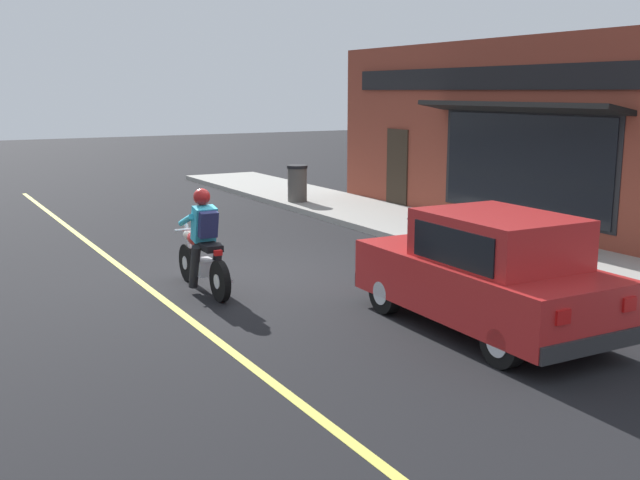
% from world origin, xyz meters
% --- Properties ---
extents(ground_plane, '(80.00, 80.00, 0.00)m').
position_xyz_m(ground_plane, '(0.00, 0.00, 0.00)').
color(ground_plane, black).
extents(sidewalk_curb, '(2.60, 22.00, 0.14)m').
position_xyz_m(sidewalk_curb, '(5.05, 3.00, 0.07)').
color(sidewalk_curb, '#9E9B93').
rests_on(sidewalk_curb, ground).
extents(lane_stripe, '(0.12, 19.80, 0.01)m').
position_xyz_m(lane_stripe, '(-1.80, 3.00, 0.00)').
color(lane_stripe, '#D1C64C').
rests_on(lane_stripe, ground).
extents(storefront_building, '(1.25, 11.25, 4.20)m').
position_xyz_m(storefront_building, '(6.58, 1.68, 2.11)').
color(storefront_building, brown).
rests_on(storefront_building, ground).
extents(motorcycle_with_rider, '(0.56, 2.02, 1.62)m').
position_xyz_m(motorcycle_with_rider, '(-1.08, -0.47, 0.68)').
color(motorcycle_with_rider, black).
rests_on(motorcycle_with_rider, ground).
extents(car_hatchback, '(1.71, 3.81, 1.57)m').
position_xyz_m(car_hatchback, '(1.41, -4.13, 0.77)').
color(car_hatchback, black).
rests_on(car_hatchback, ground).
extents(trash_bin, '(0.56, 0.56, 0.98)m').
position_xyz_m(trash_bin, '(4.25, 6.51, 0.64)').
color(trash_bin, '#514C47').
rests_on(trash_bin, sidewalk_curb).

